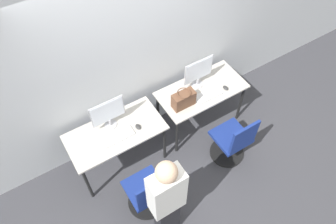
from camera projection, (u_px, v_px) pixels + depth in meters
ground_plane at (172, 156)px, 4.67m from camera, size 20.00×20.00×0.00m
wall_back at (141, 53)px, 3.93m from camera, size 12.00×0.05×2.80m
desk_left at (116, 136)px, 4.08m from camera, size 1.21×0.60×0.75m
monitor_left at (108, 113)px, 3.88m from camera, size 0.43×0.15×0.44m
keyboard_left at (118, 136)px, 3.96m from camera, size 0.39×0.16×0.02m
mouse_left at (138, 127)px, 4.04m from camera, size 0.06×0.09×0.03m
office_chair_left at (147, 194)px, 3.93m from camera, size 0.48×0.48×0.90m
person_left at (167, 200)px, 3.36m from camera, size 0.36×0.21×1.60m
desk_right at (201, 94)px, 4.50m from camera, size 1.21×0.60×0.75m
monitor_right at (199, 72)px, 4.29m from camera, size 0.43×0.15×0.44m
keyboard_right at (208, 95)px, 4.36m from camera, size 0.39×0.16×0.02m
mouse_right at (226, 88)px, 4.43m from camera, size 0.06×0.09×0.03m
office_chair_right at (233, 142)px, 4.38m from camera, size 0.48×0.48×0.90m
handbag at (184, 99)px, 4.18m from camera, size 0.30×0.18×0.25m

